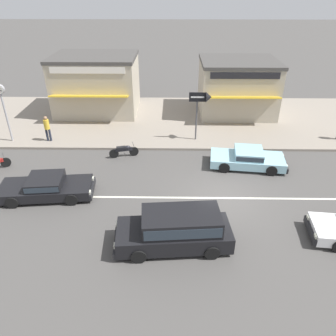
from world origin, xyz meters
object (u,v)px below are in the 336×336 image
(street_clock, at_px, (2,100))
(sedan_pale_blue_4, at_px, (248,158))
(sedan_black_1, at_px, (46,187))
(motorcycle_1, at_px, (124,150))
(arrow_signboard, at_px, (205,100))
(shopfront_corner_warung, at_px, (237,87))
(pedestrian_near_clock, at_px, (47,127))
(shopfront_mid_block, at_px, (97,84))
(minivan_black_5, at_px, (177,228))

(street_clock, bearing_deg, sedan_pale_blue_4, -11.11)
(street_clock, bearing_deg, sedan_black_1, -54.29)
(motorcycle_1, bearing_deg, arrow_signboard, 24.20)
(sedan_pale_blue_4, distance_m, arrow_signboard, 4.60)
(street_clock, height_order, shopfront_corner_warung, shopfront_corner_warung)
(sedan_black_1, bearing_deg, sedan_pale_blue_4, 16.55)
(pedestrian_near_clock, distance_m, shopfront_mid_block, 6.16)
(minivan_black_5, xyz_separation_m, street_clock, (-10.69, 9.34, 2.02))
(motorcycle_1, xyz_separation_m, shopfront_mid_block, (-2.99, 7.51, 1.89))
(motorcycle_1, relative_size, shopfront_mid_block, 0.28)
(sedan_pale_blue_4, height_order, shopfront_mid_block, shopfront_mid_block)
(arrow_signboard, xyz_separation_m, shopfront_corner_warung, (2.91, 5.23, -0.67))
(minivan_black_5, distance_m, motorcycle_1, 8.13)
(sedan_black_1, bearing_deg, minivan_black_5, -27.63)
(sedan_pale_blue_4, height_order, street_clock, street_clock)
(sedan_black_1, height_order, shopfront_corner_warung, shopfront_corner_warung)
(pedestrian_near_clock, bearing_deg, sedan_black_1, -72.61)
(sedan_black_1, distance_m, minivan_black_5, 7.19)
(sedan_black_1, bearing_deg, shopfront_mid_block, 88.62)
(street_clock, bearing_deg, shopfront_corner_warung, 19.97)
(street_clock, height_order, shopfront_mid_block, shopfront_mid_block)
(sedan_black_1, xyz_separation_m, street_clock, (-4.32, 6.01, 2.33))
(arrow_signboard, relative_size, shopfront_corner_warung, 0.56)
(minivan_black_5, relative_size, street_clock, 1.28)
(pedestrian_near_clock, bearing_deg, shopfront_mid_block, 68.98)
(minivan_black_5, height_order, shopfront_corner_warung, shopfront_corner_warung)
(street_clock, bearing_deg, pedestrian_near_clock, 0.62)
(sedan_black_1, xyz_separation_m, shopfront_mid_block, (0.28, 11.68, 1.77))
(shopfront_corner_warung, bearing_deg, shopfront_mid_block, 179.58)
(street_clock, xyz_separation_m, pedestrian_near_clock, (2.43, 0.03, -1.74))
(minivan_black_5, distance_m, shopfront_corner_warung, 15.72)
(pedestrian_near_clock, bearing_deg, minivan_black_5, -48.60)
(sedan_pale_blue_4, bearing_deg, sedan_black_1, -163.45)
(street_clock, distance_m, arrow_signboard, 12.49)
(motorcycle_1, height_order, street_clock, street_clock)
(arrow_signboard, bearing_deg, street_clock, -178.32)
(sedan_pale_blue_4, xyz_separation_m, street_clock, (-14.77, 2.90, 2.33))
(sedan_pale_blue_4, bearing_deg, shopfront_mid_block, 139.85)
(sedan_pale_blue_4, relative_size, shopfront_corner_warung, 0.77)
(sedan_black_1, bearing_deg, motorcycle_1, 51.91)
(sedan_black_1, distance_m, street_clock, 7.76)
(pedestrian_near_clock, height_order, shopfront_mid_block, shopfront_mid_block)
(arrow_signboard, distance_m, shopfront_mid_block, 9.52)
(street_clock, distance_m, pedestrian_near_clock, 2.99)
(sedan_pale_blue_4, relative_size, street_clock, 1.18)
(pedestrian_near_clock, bearing_deg, shopfront_corner_warung, 23.24)
(motorcycle_1, distance_m, shopfront_mid_block, 8.30)
(minivan_black_5, relative_size, shopfront_mid_block, 0.76)
(motorcycle_1, distance_m, pedestrian_near_clock, 5.53)
(minivan_black_5, distance_m, street_clock, 14.34)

